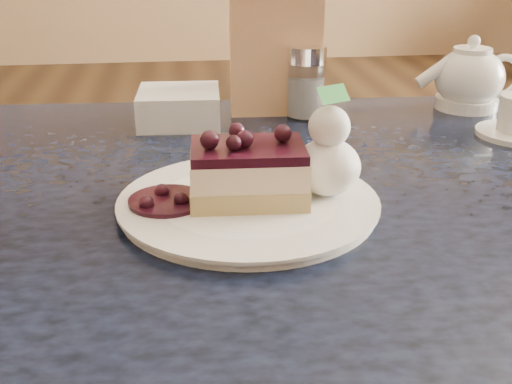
{
  "coord_description": "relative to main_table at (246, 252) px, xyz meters",
  "views": [
    {
      "loc": [
        0.09,
        -0.53,
        1.1
      ],
      "look_at": [
        0.17,
        0.05,
        0.85
      ],
      "focal_mm": 45.0,
      "sensor_mm": 36.0,
      "label": 1
    }
  ],
  "objects": [
    {
      "name": "main_table",
      "position": [
        0.0,
        0.0,
        0.0
      ],
      "size": [
        1.32,
        0.91,
        0.8
      ],
      "rotation": [
        0.0,
        0.0,
        -0.05
      ],
      "color": "#131B35",
      "rests_on": "ground"
    },
    {
      "name": "dessert_plate",
      "position": [
        -0.0,
        -0.05,
        0.09
      ],
      "size": [
        0.29,
        0.29,
        0.01
      ],
      "primitive_type": "cylinder",
      "color": "white",
      "rests_on": "main_table"
    },
    {
      "name": "cheesecake_slice",
      "position": [
        -0.0,
        -0.05,
        0.13
      ],
      "size": [
        0.13,
        0.1,
        0.06
      ],
      "rotation": [
        0.0,
        0.0,
        -0.05
      ],
      "color": "tan",
      "rests_on": "dessert_plate"
    },
    {
      "name": "whipped_cream",
      "position": [
        0.09,
        -0.05,
        0.13
      ],
      "size": [
        0.08,
        0.08,
        0.07
      ],
      "color": "white",
      "rests_on": "dessert_plate"
    },
    {
      "name": "berry_sauce",
      "position": [
        -0.09,
        -0.05,
        0.1
      ],
      "size": [
        0.09,
        0.09,
        0.01
      ],
      "primitive_type": "cylinder",
      "color": "black",
      "rests_on": "dessert_plate"
    },
    {
      "name": "tea_set",
      "position": [
        0.42,
        0.29,
        0.13
      ],
      "size": [
        0.19,
        0.28,
        0.11
      ],
      "color": "white",
      "rests_on": "main_table"
    },
    {
      "name": "menu_card",
      "position": [
        0.09,
        0.33,
        0.2
      ],
      "size": [
        0.15,
        0.04,
        0.23
      ],
      "primitive_type": "cube",
      "rotation": [
        0.0,
        0.0,
        -0.05
      ],
      "color": "beige",
      "rests_on": "main_table"
    },
    {
      "name": "sugar_shaker",
      "position": [
        0.13,
        0.3,
        0.14
      ],
      "size": [
        0.06,
        0.06,
        0.12
      ],
      "color": "white",
      "rests_on": "main_table"
    },
    {
      "name": "napkin_stack",
      "position": [
        -0.07,
        0.3,
        0.11
      ],
      "size": [
        0.13,
        0.13,
        0.05
      ],
      "primitive_type": "cube",
      "rotation": [
        0.0,
        0.0,
        -0.05
      ],
      "color": "white",
      "rests_on": "main_table"
    }
  ]
}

